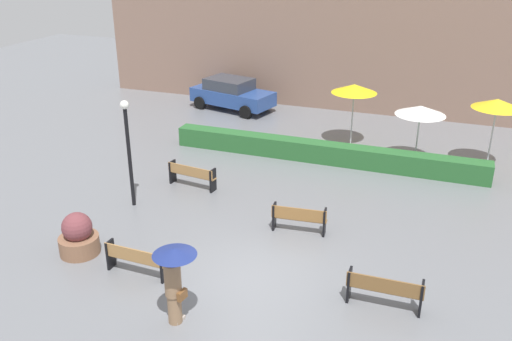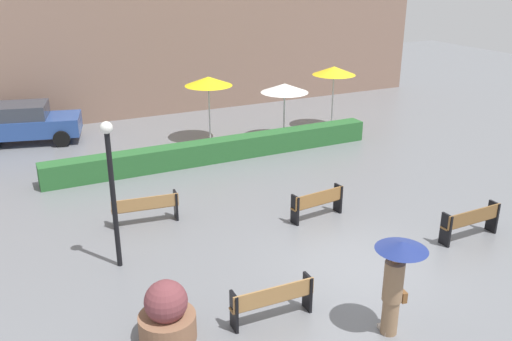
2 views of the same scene
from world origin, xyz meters
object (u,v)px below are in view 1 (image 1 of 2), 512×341
bench_near_right (385,289)px  parked_car (232,94)px  bench_mid_center (299,217)px  patio_umbrella_white (421,110)px  patio_umbrella_yellow_far (497,104)px  bench_far_left (192,174)px  planter_pot (78,236)px  bench_near_left (136,258)px  pedestrian_with_umbrella (174,275)px  patio_umbrella_yellow (354,89)px  lamp_post (128,142)px

bench_near_right → parked_car: bearing=124.9°
bench_mid_center → patio_umbrella_white: bearing=68.6°
bench_mid_center → patio_umbrella_yellow_far: 9.33m
bench_far_left → planter_pot: size_ratio=1.49×
bench_near_left → bench_near_right: bearing=7.6°
pedestrian_with_umbrella → bench_near_left: bearing=144.3°
parked_car → patio_umbrella_yellow_far: bearing=-16.8°
bench_near_right → patio_umbrella_yellow: size_ratio=0.69×
pedestrian_with_umbrella → parked_car: pedestrian_with_umbrella is taller
bench_far_left → patio_umbrella_yellow_far: patio_umbrella_yellow_far is taller
bench_mid_center → bench_far_left: (-4.41, 1.79, -0.00)m
patio_umbrella_white → patio_umbrella_yellow_far: (2.63, 0.50, 0.38)m
bench_far_left → lamp_post: bearing=-121.6°
bench_near_right → planter_pot: bearing=-176.9°
lamp_post → parked_car: 11.31m
bench_near_left → patio_umbrella_yellow_far: bearing=51.8°
patio_umbrella_yellow_far → bench_near_right: bearing=-103.5°
bench_near_left → patio_umbrella_yellow_far: (8.66, 11.00, 2.00)m
bench_near_left → planter_pot: planter_pot is taller
planter_pot → patio_umbrella_yellow_far: bearing=44.7°
patio_umbrella_white → parked_car: size_ratio=0.51×
bench_far_left → parked_car: (-2.34, 9.25, 0.32)m
bench_mid_center → bench_near_right: bearing=-43.9°
bench_far_left → patio_umbrella_white: size_ratio=0.80×
bench_near_left → patio_umbrella_white: size_ratio=0.77×
bench_mid_center → pedestrian_with_umbrella: size_ratio=0.84×
bench_far_left → parked_car: bearing=104.2°
planter_pot → patio_umbrella_yellow: 12.60m
bench_near_right → parked_car: 16.86m
bench_mid_center → parked_car: 12.95m
bench_near_left → parked_car: 15.05m
bench_near_left → bench_mid_center: (3.32, 3.61, 0.01)m
lamp_post → patio_umbrella_white: size_ratio=1.55×
patio_umbrella_yellow → patio_umbrella_yellow_far: (5.39, -0.64, 0.08)m
bench_far_left → patio_umbrella_yellow_far: bearing=29.9°
bench_far_left → parked_car: size_ratio=0.41×
pedestrian_with_umbrella → bench_near_right: bearing=26.8°
planter_pot → lamp_post: lamp_post is taller
bench_mid_center → patio_umbrella_yellow: size_ratio=0.64×
patio_umbrella_yellow → patio_umbrella_yellow_far: size_ratio=0.97×
parked_car → bench_far_left: bearing=-75.8°
lamp_post → parked_car: lamp_post is taller
patio_umbrella_white → bench_far_left: bearing=-144.4°
bench_near_right → lamp_post: size_ratio=0.51×
bench_far_left → lamp_post: lamp_post is taller
bench_near_left → planter_pot: bearing=169.6°
bench_near_left → pedestrian_with_umbrella: pedestrian_with_umbrella is taller
bench_mid_center → patio_umbrella_yellow_far: patio_umbrella_yellow_far is taller
bench_near_right → lamp_post: 9.04m
bench_far_left → patio_umbrella_yellow: patio_umbrella_yellow is taller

